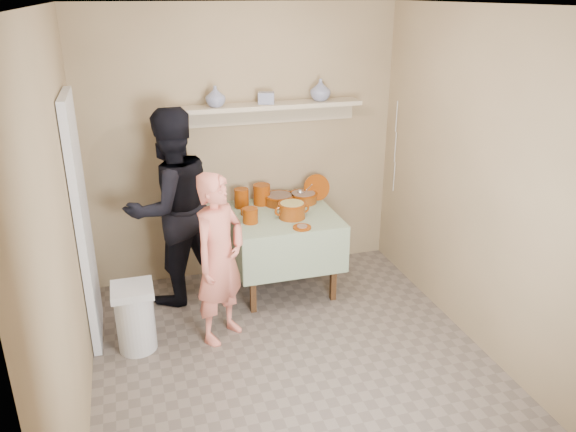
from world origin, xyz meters
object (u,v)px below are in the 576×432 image
object	(u,v)px
serving_table	(282,225)
person_helper	(172,208)
person_cook	(220,259)
trash_bin	(135,318)
cazuela_rice	(292,209)

from	to	relation	value
serving_table	person_helper	bearing A→B (deg)	174.95
person_cook	person_helper	world-z (taller)	person_helper
person_helper	serving_table	size ratio (longest dim) A/B	1.84
person_helper	trash_bin	bearing A→B (deg)	37.75
person_helper	serving_table	xyz separation A→B (m)	(1.00, -0.09, -0.25)
cazuela_rice	person_cook	bearing A→B (deg)	-144.41
person_helper	person_cook	bearing A→B (deg)	86.62
serving_table	cazuela_rice	xyz separation A→B (m)	(0.06, -0.13, 0.20)
person_cook	serving_table	distance (m)	0.98
person_helper	trash_bin	distance (m)	1.05
person_cook	cazuela_rice	size ratio (longest dim) A/B	4.30
cazuela_rice	trash_bin	bearing A→B (deg)	-159.89
person_cook	trash_bin	world-z (taller)	person_cook
trash_bin	person_helper	bearing A→B (deg)	61.75
person_helper	cazuela_rice	distance (m)	1.08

